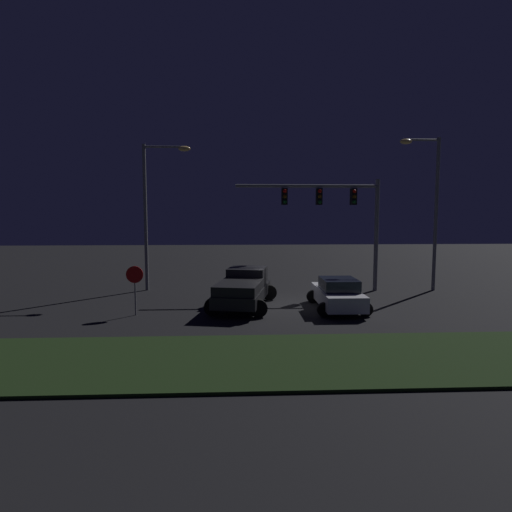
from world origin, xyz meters
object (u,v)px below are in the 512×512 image
Objects in this scene: stop_sign at (135,281)px; street_lamp_left at (154,199)px; pickup_truck at (244,286)px; car_sedan at (338,294)px; traffic_signal_gantry at (335,207)px; street_lamp_right at (429,197)px.

street_lamp_left is at bearing 91.80° from stop_sign.
car_sedan is (4.44, -0.89, -0.26)m from pickup_truck.
car_sedan is 6.47m from traffic_signal_gantry.
pickup_truck is at bearing -143.44° from traffic_signal_gantry.
pickup_truck is at bearing 79.25° from car_sedan.
car_sedan is 9.40m from stop_sign.
street_lamp_left is (-9.54, 5.69, 4.60)m from car_sedan.
pickup_truck is 2.55× the size of stop_sign.
car_sedan is 0.52× the size of street_lamp_left.
street_lamp_right is at bearing -58.69° from pickup_truck.
pickup_truck is 7.74m from traffic_signal_gantry.
traffic_signal_gantry is at bearing 179.42° from street_lamp_right.
car_sedan is 0.50× the size of street_lamp_right.
car_sedan is 9.33m from street_lamp_right.
traffic_signal_gantry is (5.37, 3.99, 3.90)m from pickup_truck.
street_lamp_right is at bearing -3.13° from street_lamp_left.
street_lamp_left reaches higher than traffic_signal_gantry.
street_lamp_right reaches higher than traffic_signal_gantry.
stop_sign is at bearing -88.20° from street_lamp_left.
stop_sign is at bearing 95.09° from car_sedan.
street_lamp_right is 17.17m from stop_sign.
street_lamp_left is (-5.10, 4.80, 4.34)m from pickup_truck.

